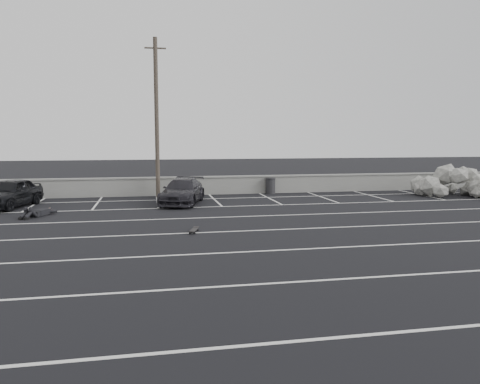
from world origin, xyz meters
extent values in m
plane|color=black|center=(0.00, 0.00, 0.00)|extent=(120.00, 120.00, 0.00)
cube|color=gray|center=(0.00, 14.00, 0.50)|extent=(50.00, 0.35, 1.00)
cube|color=gray|center=(0.00, 14.00, 1.02)|extent=(50.00, 0.45, 0.08)
cube|color=silver|center=(0.00, -6.00, 0.00)|extent=(36.00, 0.10, 0.01)
cube|color=silver|center=(0.00, -3.00, 0.00)|extent=(36.00, 0.10, 0.01)
cube|color=silver|center=(0.00, 0.00, 0.00)|extent=(36.00, 0.10, 0.01)
cube|color=silver|center=(0.00, 3.00, 0.00)|extent=(36.00, 0.10, 0.01)
cube|color=silver|center=(0.00, 6.00, 0.00)|extent=(36.00, 0.10, 0.01)
cube|color=silver|center=(0.00, 9.00, 0.00)|extent=(36.00, 0.10, 0.01)
cube|color=silver|center=(0.00, 12.00, 0.00)|extent=(36.00, 0.10, 0.01)
cube|color=silver|center=(-8.00, 11.50, 0.00)|extent=(0.10, 5.00, 0.01)
cube|color=silver|center=(-5.00, 11.50, 0.00)|extent=(0.10, 5.00, 0.01)
cube|color=silver|center=(-2.00, 11.50, 0.00)|extent=(0.10, 5.00, 0.01)
cube|color=silver|center=(1.00, 11.50, 0.00)|extent=(0.10, 5.00, 0.01)
cube|color=silver|center=(4.00, 11.50, 0.00)|extent=(0.10, 5.00, 0.01)
cube|color=silver|center=(7.00, 11.50, 0.00)|extent=(0.10, 5.00, 0.01)
cube|color=silver|center=(10.00, 11.50, 0.00)|extent=(0.10, 5.00, 0.01)
cube|color=silver|center=(13.00, 11.50, 0.00)|extent=(0.10, 5.00, 0.01)
imported|color=black|center=(-8.89, 10.70, 0.69)|extent=(2.62, 4.33, 1.38)
imported|color=black|center=(-0.79, 10.42, 0.62)|extent=(2.87, 4.59, 1.24)
cylinder|color=#4C4238|center=(-1.93, 13.20, 4.31)|extent=(0.23, 0.23, 8.63)
cube|color=#4C4238|center=(-1.93, 13.20, 8.05)|extent=(1.15, 0.08, 0.08)
cylinder|color=#242426|center=(4.61, 13.60, 0.45)|extent=(0.57, 0.57, 0.89)
cylinder|color=#242426|center=(4.61, 13.60, 0.91)|extent=(0.64, 0.64, 0.05)
cube|color=black|center=(-0.94, 3.13, 0.08)|extent=(0.41, 0.79, 0.02)
cube|color=#242426|center=(-0.86, 3.37, 0.05)|extent=(0.16, 0.09, 0.04)
cube|color=#242426|center=(-1.01, 2.89, 0.05)|extent=(0.16, 0.09, 0.04)
cylinder|color=black|center=(-0.95, 3.40, 0.03)|extent=(0.04, 0.06, 0.05)
cylinder|color=black|center=(-0.77, 3.35, 0.03)|extent=(0.04, 0.06, 0.05)
cylinder|color=black|center=(-1.10, 2.91, 0.03)|extent=(0.04, 0.06, 0.05)
cylinder|color=black|center=(-0.92, 2.86, 0.03)|extent=(0.04, 0.06, 0.05)
camera|label=1|loc=(-2.46, -12.90, 3.26)|focal=35.00mm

